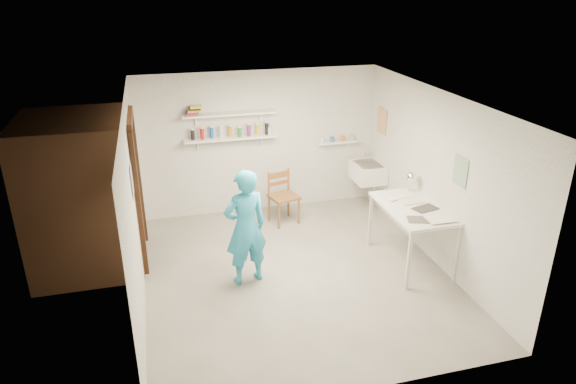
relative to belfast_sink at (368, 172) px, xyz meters
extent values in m
cube|color=slate|center=(-1.75, -1.70, -0.71)|extent=(4.00, 4.50, 0.02)
cube|color=silver|center=(-1.75, -1.70, 1.71)|extent=(4.00, 4.50, 0.02)
cube|color=silver|center=(-1.75, 0.56, 0.50)|extent=(4.00, 0.02, 2.40)
cube|color=silver|center=(-1.75, -3.96, 0.50)|extent=(4.00, 0.02, 2.40)
cube|color=silver|center=(-3.76, -1.70, 0.50)|extent=(0.02, 4.50, 2.40)
cube|color=silver|center=(0.26, -1.70, 0.50)|extent=(0.02, 4.50, 2.40)
cube|color=black|center=(-3.74, -0.65, 0.30)|extent=(0.02, 0.90, 2.00)
cube|color=brown|center=(-4.45, -0.65, 0.35)|extent=(1.40, 1.50, 2.10)
cube|color=brown|center=(-3.72, -0.65, 1.35)|extent=(0.06, 1.05, 0.10)
cube|color=brown|center=(-3.72, -1.15, 0.30)|extent=(0.06, 0.10, 2.00)
cube|color=brown|center=(-3.72, -0.15, 0.30)|extent=(0.06, 0.10, 2.00)
cube|color=white|center=(-2.25, 0.43, 0.65)|extent=(1.50, 0.22, 0.03)
cube|color=white|center=(-2.25, 0.43, 1.05)|extent=(1.50, 0.22, 0.03)
cube|color=white|center=(-0.40, 0.47, 0.42)|extent=(0.70, 0.14, 0.03)
cube|color=#334C7F|center=(-3.74, -1.65, 0.85)|extent=(0.01, 0.28, 0.36)
cube|color=#995933|center=(0.24, 0.10, 0.85)|extent=(0.01, 0.34, 0.42)
cube|color=#3F724C|center=(0.24, -2.25, 0.80)|extent=(0.01, 0.30, 0.38)
cube|color=white|center=(0.00, 0.00, 0.00)|extent=(0.48, 0.60, 0.30)
imported|color=#2698C2|center=(-2.42, -1.70, 0.09)|extent=(0.65, 0.50, 1.58)
cylinder|color=beige|center=(-2.37, -1.48, 0.35)|extent=(0.28, 0.10, 0.28)
cube|color=brown|center=(-1.50, -0.11, -0.24)|extent=(0.51, 0.50, 0.91)
cube|color=silver|center=(-0.11, -1.83, -0.27)|extent=(0.78, 1.30, 0.87)
sphere|color=white|center=(0.10, -1.31, 0.39)|extent=(0.16, 0.16, 0.16)
cylinder|color=black|center=(-2.87, 0.43, 0.75)|extent=(0.06, 0.06, 0.17)
cylinder|color=red|center=(-2.72, 0.43, 0.75)|extent=(0.06, 0.06, 0.17)
cylinder|color=blue|center=(-2.56, 0.43, 0.75)|extent=(0.06, 0.06, 0.17)
cylinder|color=white|center=(-2.41, 0.43, 0.75)|extent=(0.06, 0.06, 0.17)
cylinder|color=orange|center=(-2.25, 0.43, 0.75)|extent=(0.06, 0.06, 0.17)
cylinder|color=#268C3F|center=(-2.09, 0.43, 0.75)|extent=(0.06, 0.06, 0.17)
cylinder|color=#8C268C|center=(-1.94, 0.43, 0.75)|extent=(0.06, 0.06, 0.17)
cylinder|color=gold|center=(-1.78, 0.43, 0.75)|extent=(0.06, 0.06, 0.17)
cylinder|color=black|center=(-1.63, 0.43, 0.75)|extent=(0.06, 0.06, 0.17)
cube|color=red|center=(-2.85, 0.43, 1.08)|extent=(0.18, 0.14, 0.03)
cube|color=#1933A5|center=(-2.83, 0.43, 1.11)|extent=(0.18, 0.14, 0.03)
cube|color=orange|center=(-2.81, 0.43, 1.14)|extent=(0.18, 0.14, 0.03)
cube|color=black|center=(-2.79, 0.43, 1.16)|extent=(0.18, 0.14, 0.03)
cube|color=yellow|center=(-2.77, 0.43, 1.19)|extent=(0.18, 0.14, 0.03)
cylinder|color=silver|center=(-0.61, 0.47, 0.48)|extent=(0.07, 0.07, 0.09)
cylinder|color=#335999|center=(-0.47, 0.47, 0.48)|extent=(0.07, 0.07, 0.09)
cylinder|color=orange|center=(-0.33, 0.47, 0.48)|extent=(0.07, 0.07, 0.09)
cylinder|color=#999999|center=(-0.19, 0.47, 0.48)|extent=(0.07, 0.07, 0.09)
cube|color=silver|center=(-0.11, -1.83, 0.17)|extent=(0.30, 0.22, 0.00)
cube|color=#4C4742|center=(-0.11, -1.83, 0.17)|extent=(0.30, 0.22, 0.00)
cube|color=beige|center=(-0.11, -1.83, 0.18)|extent=(0.30, 0.22, 0.00)
cube|color=#383330|center=(-0.11, -1.83, 0.18)|extent=(0.30, 0.22, 0.00)
cube|color=silver|center=(-0.11, -1.83, 0.19)|extent=(0.30, 0.22, 0.00)
cube|color=silver|center=(-0.11, -1.83, 0.19)|extent=(0.30, 0.22, 0.00)
camera|label=1|loc=(-3.41, -7.52, 3.05)|focal=32.00mm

